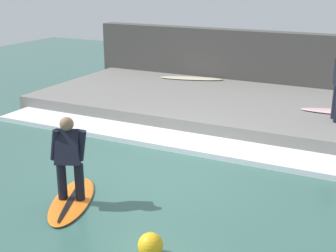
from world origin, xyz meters
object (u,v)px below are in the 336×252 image
Objects in this scene: surfboard_spare at (191,78)px; marker_buoy at (150,245)px; surfer_riding at (69,155)px; surfboard_riding at (72,200)px.

marker_buoy is at bearing -159.65° from surfboard_spare.
surfer_riding reaches higher than marker_buoy.
surfboard_riding is 5.40× the size of marker_buoy.
surfer_riding is 4.12× the size of marker_buoy.
surfboard_spare is at bearing 9.44° from surfer_riding.
surfboard_spare reaches higher than surfboard_riding.
marker_buoy reaches higher than surfboard_riding.
surfer_riding is 7.70m from surfboard_spare.
surfer_riding reaches higher than surfboard_spare.
surfboard_spare is (7.58, 1.26, -0.41)m from surfer_riding.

